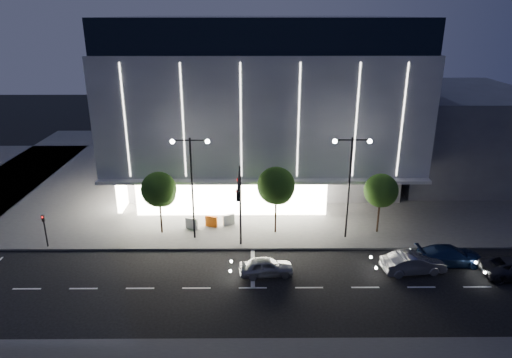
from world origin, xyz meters
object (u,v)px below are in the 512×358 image
at_px(tree_right, 381,192).
at_px(car_second, 413,263).
at_px(ped_signal_far, 45,227).
at_px(street_lamp_east, 350,173).
at_px(barrier_b, 192,223).
at_px(tree_left, 159,191).
at_px(traffic_mast, 240,197).
at_px(car_third, 450,255).
at_px(barrier_d, 229,220).
at_px(barrier_c, 211,221).
at_px(tree_mid, 276,188).
at_px(car_lead, 266,267).
at_px(street_lamp_west, 192,174).

height_order(tree_right, car_second, tree_right).
bearing_deg(ped_signal_far, street_lamp_east, 3.44).
bearing_deg(barrier_b, tree_left, -144.26).
bearing_deg(tree_right, traffic_mast, -162.98).
bearing_deg(car_third, tree_right, 37.04).
xyz_separation_m(car_second, barrier_b, (-17.46, 7.23, -0.13)).
distance_m(street_lamp_east, barrier_d, 11.76).
xyz_separation_m(tree_right, barrier_c, (-14.76, 1.12, -3.23)).
bearing_deg(tree_right, barrier_d, 173.71).
bearing_deg(ped_signal_far, tree_mid, 7.55).
bearing_deg(car_third, car_lead, 94.61).
height_order(tree_right, barrier_c, tree_right).
bearing_deg(barrier_b, barrier_d, 32.07).
xyz_separation_m(tree_mid, tree_right, (9.00, -0.00, -0.45)).
distance_m(traffic_mast, car_third, 16.87).
bearing_deg(car_lead, barrier_d, 15.12).
distance_m(tree_left, barrier_d, 6.85).
distance_m(street_lamp_east, barrier_b, 14.59).
bearing_deg(car_second, ped_signal_far, 74.30).
distance_m(barrier_c, barrier_d, 1.58).
bearing_deg(street_lamp_west, car_third, -11.99).
relative_size(tree_left, car_second, 1.21).
xyz_separation_m(tree_mid, car_second, (9.96, -6.51, -3.56)).
bearing_deg(car_second, barrier_b, 59.63).
bearing_deg(barrier_d, barrier_c, 167.27).
relative_size(tree_mid, barrier_c, 5.59).
height_order(street_lamp_east, barrier_c, street_lamp_east).
bearing_deg(barrier_c, tree_right, 14.40).
xyz_separation_m(street_lamp_west, ped_signal_far, (-12.00, -1.50, -4.07)).
xyz_separation_m(street_lamp_east, tree_mid, (-5.97, 1.02, -1.62)).
relative_size(traffic_mast, street_lamp_west, 0.79).
bearing_deg(street_lamp_east, tree_mid, 170.31).
bearing_deg(traffic_mast, barrier_d, 103.08).
xyz_separation_m(street_lamp_east, barrier_b, (-13.48, 1.75, -5.31)).
bearing_deg(barrier_d, car_third, -46.24).
bearing_deg(street_lamp_east, car_lead, -140.51).
bearing_deg(car_lead, ped_signal_far, 70.61).
bearing_deg(ped_signal_far, barrier_b, 15.74).
bearing_deg(street_lamp_west, barrier_b, 105.23).
xyz_separation_m(street_lamp_east, barrier_c, (-11.74, 2.14, -5.31)).
relative_size(tree_right, car_second, 1.17).
xyz_separation_m(street_lamp_west, car_lead, (6.00, -5.77, -5.27)).
xyz_separation_m(street_lamp_east, tree_right, (3.03, 1.02, -2.07)).
relative_size(street_lamp_west, street_lamp_east, 1.00).
xyz_separation_m(street_lamp_west, tree_right, (16.03, 1.02, -2.07)).
bearing_deg(car_third, ped_signal_far, 83.75).
bearing_deg(barrier_c, tree_mid, 7.74).
relative_size(car_third, barrier_b, 4.62).
distance_m(ped_signal_far, barrier_b, 12.04).
bearing_deg(car_second, street_lamp_east, 28.14).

